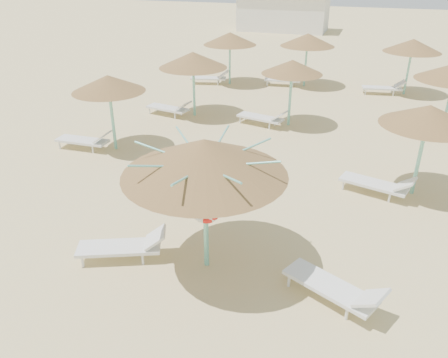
% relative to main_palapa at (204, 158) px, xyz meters
% --- Properties ---
extents(ground, '(120.00, 120.00, 0.00)m').
position_rel_main_palapa_xyz_m(ground, '(0.30, 0.37, -2.63)').
color(ground, tan).
rests_on(ground, ground).
extents(main_palapa, '(3.38, 3.38, 3.03)m').
position_rel_main_palapa_xyz_m(main_palapa, '(0.00, 0.00, 0.00)').
color(main_palapa, '#75CCB8').
rests_on(main_palapa, ground).
extents(lounger_main_a, '(2.08, 1.33, 0.73)m').
position_rel_main_palapa_xyz_m(lounger_main_a, '(-1.83, -0.39, -2.29)').
color(lounger_main_a, silver).
rests_on(lounger_main_a, ground).
extents(lounger_main_b, '(2.11, 1.44, 0.74)m').
position_rel_main_palapa_xyz_m(lounger_main_b, '(2.85, -0.31, -2.28)').
color(lounger_main_b, silver).
rests_on(lounger_main_b, ground).
extents(palapa_field, '(14.82, 13.69, 2.72)m').
position_rel_main_palapa_xyz_m(palapa_field, '(0.08, 11.39, -0.30)').
color(palapa_field, '#75CCB8').
rests_on(palapa_field, ground).
extents(service_hut, '(8.40, 4.40, 3.25)m').
position_rel_main_palapa_xyz_m(service_hut, '(-5.70, 35.37, -0.99)').
color(service_hut, silver).
rests_on(service_hut, ground).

